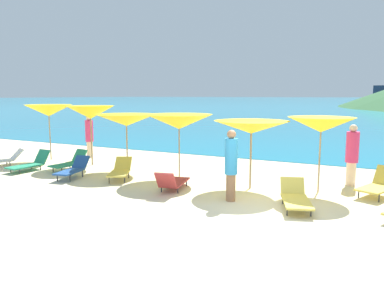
{
  "coord_description": "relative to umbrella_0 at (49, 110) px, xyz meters",
  "views": [
    {
      "loc": [
        2.3,
        -8.36,
        2.78
      ],
      "look_at": [
        -3.02,
        2.15,
        1.2
      ],
      "focal_mm": 34.32,
      "sensor_mm": 36.0,
      "label": 1
    }
  ],
  "objects": [
    {
      "name": "umbrella_1",
      "position": [
        2.41,
        -0.1,
        -0.02
      ],
      "size": [
        1.91,
        1.91,
        2.36
      ],
      "color": "#9E7F59",
      "rests_on": "ground_plane"
    },
    {
      "name": "umbrella_2",
      "position": [
        4.36,
        -0.4,
        -0.25
      ],
      "size": [
        2.22,
        2.22,
        2.09
      ],
      "color": "#9E7F59",
      "rests_on": "ground_plane"
    },
    {
      "name": "lounge_chair_11",
      "position": [
        3.43,
        -2.17,
        -1.81
      ],
      "size": [
        0.82,
        1.54,
        0.66
      ],
      "rotation": [
        0.0,
        0.0,
        0.21
      ],
      "color": "#1E478C",
      "rests_on": "ground_plane"
    },
    {
      "name": "lounge_chair_2",
      "position": [
        7.25,
        -2.11,
        -1.86
      ],
      "size": [
        0.88,
        1.72,
        0.68
      ],
      "rotation": [
        0.0,
        0.0,
        3.34
      ],
      "color": "#A53333",
      "rests_on": "ground_plane"
    },
    {
      "name": "lounge_chair_8",
      "position": [
        1.09,
        -1.96,
        -1.86
      ],
      "size": [
        0.7,
        1.57,
        0.7
      ],
      "rotation": [
        0.0,
        0.0,
        -0.06
      ],
      "color": "#268C66",
      "rests_on": "ground_plane"
    },
    {
      "name": "lounge_chair_12",
      "position": [
        -0.64,
        -1.84,
        -1.87
      ],
      "size": [
        1.09,
        1.69,
        0.61
      ],
      "rotation": [
        0.0,
        0.0,
        -0.39
      ],
      "color": "white",
      "rests_on": "ground_plane"
    },
    {
      "name": "lounge_chair_9",
      "position": [
        10.8,
        -2.18,
        -1.86
      ],
      "size": [
        1.1,
        1.68,
        0.63
      ],
      "rotation": [
        0.0,
        0.0,
        0.34
      ],
      "color": "#D8BF4C",
      "rests_on": "ground_plane"
    },
    {
      "name": "lounge_chair_0",
      "position": [
        4.97,
        -1.6,
        -1.81
      ],
      "size": [
        1.22,
        1.67,
        0.64
      ],
      "rotation": [
        0.0,
        0.0,
        0.47
      ],
      "color": "#D8BF4C",
      "rests_on": "ground_plane"
    },
    {
      "name": "umbrella_3",
      "position": [
        6.67,
        -0.63,
        -0.22
      ],
      "size": [
        2.24,
        2.24,
        2.15
      ],
      "color": "#9E7F59",
      "rests_on": "ground_plane"
    },
    {
      "name": "umbrella_0",
      "position": [
        0.0,
        0.0,
        0.0
      ],
      "size": [
        1.97,
        1.97,
        2.37
      ],
      "color": "#9E7F59",
      "rests_on": "ground_plane"
    },
    {
      "name": "umbrella_4",
      "position": [
        9.2,
        -0.82,
        -0.29
      ],
      "size": [
        2.23,
        2.23,
        2.03
      ],
      "color": "#9E7F59",
      "rests_on": "ground_plane"
    },
    {
      "name": "lounge_chair_3",
      "position": [
        2.38,
        -1.27,
        -1.82
      ],
      "size": [
        0.78,
        1.43,
        0.72
      ],
      "rotation": [
        0.0,
        0.0,
        -0.14
      ],
      "color": "#268C66",
      "rests_on": "ground_plane"
    },
    {
      "name": "beachgoer_1",
      "position": [
        1.13,
        1.18,
        -1.11
      ],
      "size": [
        0.35,
        0.35,
        1.9
      ],
      "rotation": [
        0.0,
        0.0,
        2.85
      ],
      "color": "beige",
      "rests_on": "ground_plane"
    },
    {
      "name": "ground_plane",
      "position": [
        10.19,
        7.18,
        -2.27
      ],
      "size": [
        50.0,
        100.0,
        0.3
      ],
      "primitive_type": "cube",
      "color": "beige"
    },
    {
      "name": "umbrella_5",
      "position": [
        11.09,
        -0.38,
        -0.18
      ],
      "size": [
        2.04,
        2.04,
        2.16
      ],
      "color": "#9E7F59",
      "rests_on": "ground_plane"
    },
    {
      "name": "lounge_chair_10",
      "position": [
        12.63,
        -0.08,
        -1.79
      ],
      "size": [
        1.12,
        1.53,
        0.78
      ],
      "rotation": [
        0.0,
        0.0,
        -0.4
      ],
      "color": "#D8BF4C",
      "rests_on": "ground_plane"
    },
    {
      "name": "beachgoer_0",
      "position": [
        9.15,
        -2.32,
        -1.12
      ],
      "size": [
        0.33,
        0.33,
        1.89
      ],
      "rotation": [
        0.0,
        0.0,
        3.96
      ],
      "color": "#A3704C",
      "rests_on": "ground_plane"
    },
    {
      "name": "beachgoer_2",
      "position": [
        11.86,
        0.95,
        -1.13
      ],
      "size": [
        0.38,
        0.38,
        1.89
      ],
      "rotation": [
        0.0,
        0.0,
        3.05
      ],
      "color": "beige",
      "rests_on": "ground_plane"
    },
    {
      "name": "ocean_water",
      "position": [
        10.19,
        223.98,
        -2.11
      ],
      "size": [
        650.0,
        440.0,
        0.02
      ],
      "primitive_type": "cube",
      "color": "teal",
      "rests_on": "ground_plane"
    }
  ]
}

